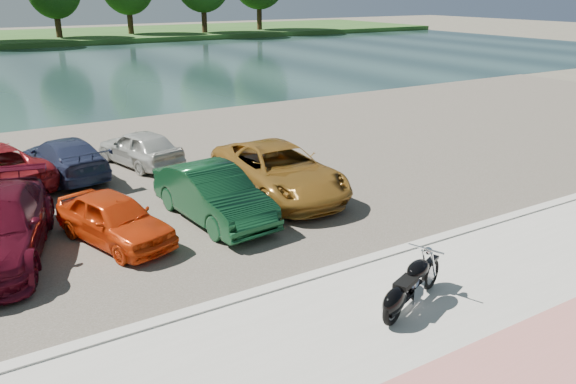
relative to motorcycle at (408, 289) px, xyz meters
The scene contains 11 objects.
ground 0.63m from the motorcycle, 165.66° to the left, with size 200.00×200.00×0.00m, color #595447.
promenade 1.10m from the motorcycle, 106.98° to the right, with size 60.00×6.00×0.10m, color #AFADA4.
kerb 2.15m from the motorcycle, 97.78° to the left, with size 60.00×0.30×0.14m, color #AFADA4.
parking_lot 11.09m from the motorcycle, 91.47° to the left, with size 60.00×18.00×0.04m, color #454137.
river 40.08m from the motorcycle, 90.40° to the left, with size 120.00×40.00×0.00m, color #1B3130.
motorcycle is the anchor object (origin of this frame).
car_4 7.30m from the motorcycle, 122.29° to the left, with size 1.45×3.61×1.23m, color red.
car_5 6.38m from the motorcycle, 101.04° to the left, with size 1.53×4.38×1.44m, color #103E21.
car_6 7.18m from the motorcycle, 79.70° to the left, with size 2.51×5.44×1.51m, color #956522.
car_11 12.85m from the motorcycle, 107.69° to the left, with size 1.82×4.48×1.30m, color #2A3252.
car_12 12.28m from the motorcycle, 96.45° to the left, with size 1.52×3.77×1.29m, color beige.
Camera 1 is at (-6.56, -6.94, 5.92)m, focal length 35.00 mm.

